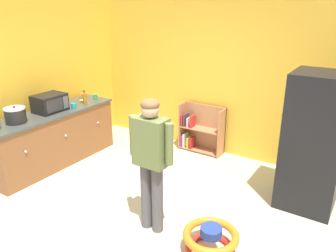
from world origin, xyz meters
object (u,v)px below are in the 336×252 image
Objects in this scene: kitchen_counter at (53,138)px; banana_bunch at (84,100)px; baby_walker at (211,240)px; green_cup at (95,97)px; bookshelf at (199,131)px; teal_cup at (74,106)px; refrigerator at (314,143)px; orange_cup at (83,96)px; microwave at (50,103)px; amber_bottle at (85,99)px; standing_person at (151,155)px; crock_pot at (15,115)px.

kitchen_counter is 0.87m from banana_bunch.
baby_walker is 3.49m from green_cup.
bookshelf is 2.23m from teal_cup.
teal_cup is at bearing -169.41° from refrigerator.
refrigerator is at bearing 4.15° from banana_bunch.
green_cup is at bearing 69.06° from banana_bunch.
orange_cup is at bearing -154.59° from bookshelf.
amber_bottle is (0.17, 0.58, -0.04)m from microwave.
refrigerator is at bearing 2.01° from orange_cup.
microwave is at bearing 166.65° from standing_person.
standing_person is 2.69m from banana_bunch.
bookshelf is 2.47m from standing_person.
orange_cup is (-0.34, 0.54, 0.00)m from teal_cup.
standing_person reaches higher than kitchen_counter.
crock_pot is 3.17× the size of green_cup.
standing_person is at bearing -29.01° from orange_cup.
crock_pot is (-1.78, -2.38, 0.64)m from bookshelf.
orange_cup is (-0.31, 0.25, -0.05)m from amber_bottle.
amber_bottle reaches higher than teal_cup.
teal_cup is (0.18, -0.40, 0.02)m from banana_bunch.
teal_cup is (-2.19, 0.87, -0.02)m from standing_person.
refrigerator is at bearing 14.29° from microwave.
amber_bottle is 2.59× the size of teal_cup.
refrigerator is (3.80, 1.00, 0.44)m from kitchen_counter.
teal_cup reaches higher than kitchen_counter.
standing_person is 6.55× the size of amber_bottle.
baby_walker is 2.46× the size of amber_bottle.
crock_pot is at bearing -93.14° from green_cup.
crock_pot is (-3.80, -1.60, 0.12)m from refrigerator.
amber_bottle is 2.59× the size of green_cup.
bookshelf is 2.71m from baby_walker.
crock_pot is at bearing -97.29° from amber_bottle.
microwave is at bearing 118.15° from kitchen_counter.
teal_cup is (0.10, -0.61, 0.00)m from green_cup.
refrigerator is 3.71× the size of microwave.
orange_cup is (-0.15, 0.86, 0.50)m from kitchen_counter.
bookshelf is 2.60m from microwave.
microwave is 0.71m from banana_bunch.
microwave is 5.05× the size of teal_cup.
amber_bottle is at bearing 96.64° from teal_cup.
kitchen_counter is 1.25× the size of refrigerator.
microwave is 5.05× the size of green_cup.
baby_walker is at bearing -112.68° from refrigerator.
microwave is (-0.01, 0.03, 0.59)m from kitchen_counter.
standing_person is 2.46m from microwave.
microwave is at bearing -92.03° from banana_bunch.
baby_walker is (0.77, -0.01, -0.81)m from standing_person.
green_cup is (0.08, 0.21, 0.02)m from banana_bunch.
standing_person is 2.38m from crock_pot.
green_cup is at bearing -153.42° from bookshelf.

